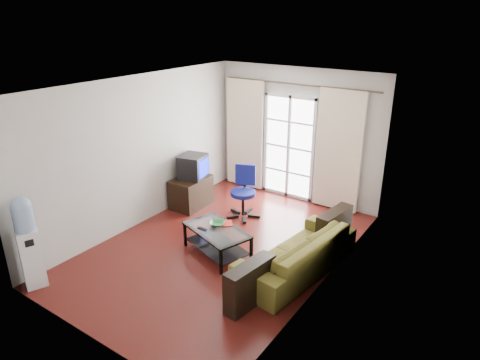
% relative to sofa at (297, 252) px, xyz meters
% --- Properties ---
extents(floor, '(5.20, 5.20, 0.00)m').
position_rel_sofa_xyz_m(floor, '(-1.34, -0.09, -0.31)').
color(floor, '#551914').
rests_on(floor, ground).
extents(ceiling, '(5.20, 5.20, 0.00)m').
position_rel_sofa_xyz_m(ceiling, '(-1.34, -0.09, 2.39)').
color(ceiling, white).
rests_on(ceiling, wall_back).
extents(wall_back, '(3.60, 0.02, 2.70)m').
position_rel_sofa_xyz_m(wall_back, '(-1.34, 2.51, 1.04)').
color(wall_back, '#B8B5AF').
rests_on(wall_back, floor).
extents(wall_front, '(3.60, 0.02, 2.70)m').
position_rel_sofa_xyz_m(wall_front, '(-1.34, -2.69, 1.04)').
color(wall_front, '#B8B5AF').
rests_on(wall_front, floor).
extents(wall_left, '(0.02, 5.20, 2.70)m').
position_rel_sofa_xyz_m(wall_left, '(-3.14, -0.09, 1.04)').
color(wall_left, '#B8B5AF').
rests_on(wall_left, floor).
extents(wall_right, '(0.02, 5.20, 2.70)m').
position_rel_sofa_xyz_m(wall_right, '(0.46, -0.09, 1.04)').
color(wall_right, '#B8B5AF').
rests_on(wall_right, floor).
extents(french_door, '(1.16, 0.06, 2.15)m').
position_rel_sofa_xyz_m(french_door, '(-1.49, 2.45, 0.76)').
color(french_door, white).
rests_on(french_door, wall_back).
extents(curtain_rod, '(3.30, 0.04, 0.04)m').
position_rel_sofa_xyz_m(curtain_rod, '(-1.34, 2.41, 2.07)').
color(curtain_rod, '#4C3F2D').
rests_on(curtain_rod, wall_back).
extents(curtain_left, '(0.90, 0.07, 2.35)m').
position_rel_sofa_xyz_m(curtain_left, '(-2.54, 2.39, 0.89)').
color(curtain_left, beige).
rests_on(curtain_left, curtain_rod).
extents(curtain_right, '(0.90, 0.07, 2.35)m').
position_rel_sofa_xyz_m(curtain_right, '(-0.39, 2.39, 0.89)').
color(curtain_right, beige).
rests_on(curtain_right, curtain_rod).
extents(radiator, '(0.64, 0.12, 0.64)m').
position_rel_sofa_xyz_m(radiator, '(-0.54, 2.41, 0.02)').
color(radiator, '#9F9FA2').
rests_on(radiator, floor).
extents(sofa, '(2.36, 1.41, 0.62)m').
position_rel_sofa_xyz_m(sofa, '(0.00, 0.00, 0.00)').
color(sofa, olive).
rests_on(sofa, floor).
extents(coffee_table, '(1.26, 0.96, 0.45)m').
position_rel_sofa_xyz_m(coffee_table, '(-1.28, -0.29, -0.02)').
color(coffee_table, silver).
rests_on(coffee_table, floor).
extents(bowl, '(0.43, 0.43, 0.06)m').
position_rel_sofa_xyz_m(bowl, '(-1.36, -0.19, 0.17)').
color(bowl, green).
rests_on(bowl, coffee_table).
extents(book, '(0.38, 0.38, 0.02)m').
position_rel_sofa_xyz_m(book, '(-1.31, -0.12, 0.15)').
color(book, '#AF2215').
rests_on(book, coffee_table).
extents(remote, '(0.17, 0.05, 0.02)m').
position_rel_sofa_xyz_m(remote, '(-1.47, -0.43, 0.15)').
color(remote, black).
rests_on(remote, coffee_table).
extents(tv_stand, '(0.58, 0.84, 0.60)m').
position_rel_sofa_xyz_m(tv_stand, '(-2.83, 0.88, -0.01)').
color(tv_stand, black).
rests_on(tv_stand, floor).
extents(crt_tv, '(0.59, 0.60, 0.47)m').
position_rel_sofa_xyz_m(crt_tv, '(-2.83, 0.95, 0.52)').
color(crt_tv, black).
rests_on(crt_tv, tv_stand).
extents(task_chair, '(0.88, 0.88, 0.99)m').
position_rel_sofa_xyz_m(task_chair, '(-1.71, 1.10, -0.02)').
color(task_chair, black).
rests_on(task_chair, floor).
extents(water_cooler, '(0.37, 0.37, 1.38)m').
position_rel_sofa_xyz_m(water_cooler, '(-2.94, -2.44, 0.41)').
color(water_cooler, silver).
rests_on(water_cooler, floor).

